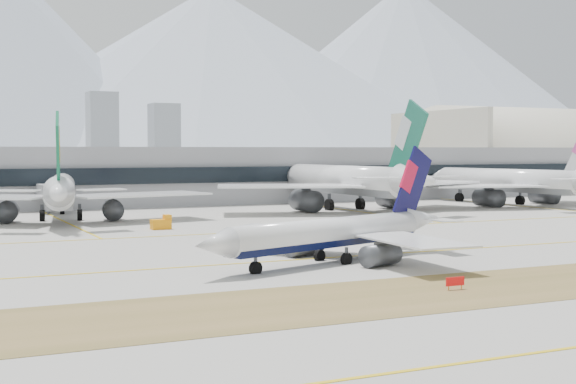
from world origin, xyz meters
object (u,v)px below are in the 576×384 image
taxiing_airliner (337,234)px  widebody_eva (61,193)px  hangar (534,187)px  widebody_cathay (348,182)px  terminal (146,175)px  widebody_china_air (514,182)px

taxiing_airliner → widebody_eva: size_ratio=0.73×
hangar → widebody_eva: bearing=-159.6°
widebody_cathay → hangar: 136.66m
terminal → widebody_cathay: bearing=-52.8°
widebody_eva → widebody_china_air: (113.24, -2.47, 0.25)m
taxiing_airliner → widebody_cathay: 88.56m
widebody_eva → terminal: bearing=-21.9°
terminal → hangar: 156.05m
widebody_china_air → hangar: 101.53m
widebody_eva → widebody_cathay: (66.53, 1.50, 1.01)m
widebody_cathay → terminal: size_ratio=0.25×
widebody_eva → widebody_china_air: 113.27m
widebody_cathay → widebody_china_air: size_ratio=1.14×
widebody_china_air → hangar: hangar is taller
widebody_eva → hangar: (185.24, 68.87, -5.52)m
taxiing_airliner → widebody_china_air: size_ratio=0.70×
taxiing_airliner → terminal: bearing=-113.5°
hangar → terminal: bearing=-172.6°
widebody_china_air → widebody_eva: bearing=80.5°
widebody_china_air → hangar: size_ratio=0.68×
widebody_eva → hangar: bearing=-59.3°
widebody_eva → widebody_china_air: widebody_china_air is taller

